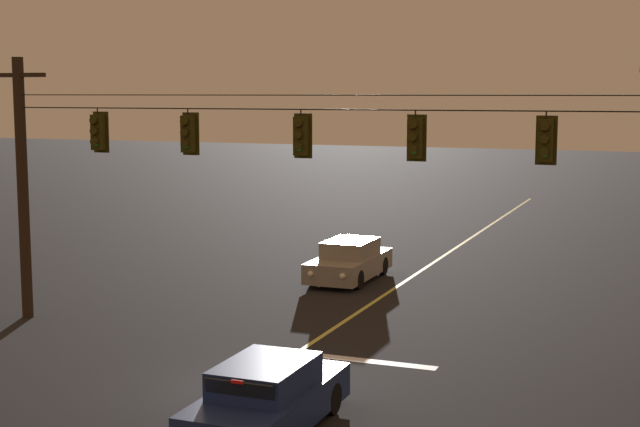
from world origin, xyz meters
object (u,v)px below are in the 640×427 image
(traffic_light_left_inner, at_px, (188,134))
(car_oncoming_lead, at_px, (349,261))
(traffic_light_leftmost, at_px, (98,132))
(traffic_light_right_inner, at_px, (415,138))
(traffic_light_centre, at_px, (301,136))
(traffic_light_rightmost, at_px, (545,140))
(car_waiting_near_lane, at_px, (267,398))

(traffic_light_left_inner, height_order, car_oncoming_lead, traffic_light_left_inner)
(traffic_light_leftmost, relative_size, traffic_light_right_inner, 1.00)
(car_oncoming_lead, bearing_deg, traffic_light_centre, -78.28)
(traffic_light_leftmost, height_order, traffic_light_right_inner, same)
(traffic_light_right_inner, bearing_deg, car_oncoming_lead, 118.86)
(traffic_light_leftmost, distance_m, traffic_light_centre, 5.99)
(traffic_light_centre, height_order, traffic_light_rightmost, same)
(traffic_light_leftmost, xyz_separation_m, traffic_light_centre, (5.99, 0.00, 0.00))
(traffic_light_leftmost, bearing_deg, traffic_light_right_inner, 0.00)
(traffic_light_left_inner, height_order, car_waiting_near_lane, traffic_light_left_inner)
(traffic_light_centre, relative_size, traffic_light_rightmost, 1.00)
(traffic_light_centre, distance_m, car_waiting_near_lane, 7.63)
(traffic_light_right_inner, xyz_separation_m, car_oncoming_lead, (-4.71, 8.54, -4.74))
(traffic_light_centre, bearing_deg, traffic_light_right_inner, 0.00)
(car_waiting_near_lane, bearing_deg, traffic_light_left_inner, 130.50)
(car_oncoming_lead, bearing_deg, traffic_light_right_inner, -61.14)
(traffic_light_right_inner, height_order, traffic_light_rightmost, same)
(traffic_light_rightmost, bearing_deg, traffic_light_left_inner, 180.00)
(traffic_light_centre, height_order, car_waiting_near_lane, traffic_light_centre)
(traffic_light_leftmost, distance_m, traffic_light_rightmost, 11.96)
(traffic_light_left_inner, relative_size, traffic_light_rightmost, 1.00)
(traffic_light_left_inner, xyz_separation_m, car_waiting_near_lane, (4.90, -5.74, -4.74))
(traffic_light_rightmost, bearing_deg, car_oncoming_lead, 132.20)
(traffic_light_rightmost, relative_size, car_oncoming_lead, 0.28)
(traffic_light_right_inner, distance_m, car_waiting_near_lane, 7.54)
(car_waiting_near_lane, bearing_deg, traffic_light_rightmost, 53.38)
(traffic_light_centre, bearing_deg, car_waiting_near_lane, -73.43)
(traffic_light_left_inner, relative_size, traffic_light_centre, 1.00)
(traffic_light_leftmost, height_order, traffic_light_left_inner, same)
(traffic_light_centre, bearing_deg, traffic_light_rightmost, 0.00)
(traffic_light_rightmost, distance_m, car_oncoming_lead, 12.46)
(traffic_light_left_inner, bearing_deg, traffic_light_leftmost, 180.00)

